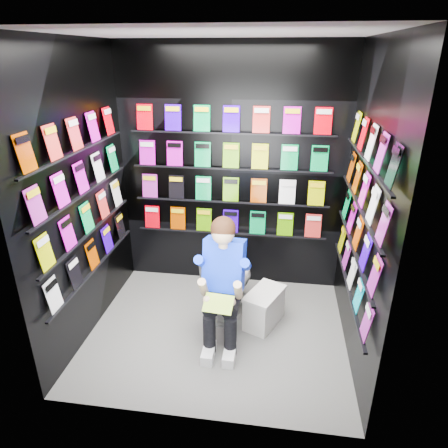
# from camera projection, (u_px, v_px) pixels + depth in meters

# --- Properties ---
(floor) EXTENTS (2.40, 2.40, 0.00)m
(floor) POSITION_uv_depth(u_px,v_px,m) (217.00, 331.00, 3.84)
(floor) COLOR slate
(floor) RESTS_ON ground
(ceiling) EXTENTS (2.40, 2.40, 0.00)m
(ceiling) POSITION_uv_depth(u_px,v_px,m) (215.00, 33.00, 2.81)
(ceiling) COLOR white
(ceiling) RESTS_ON floor
(wall_back) EXTENTS (2.40, 0.04, 2.60)m
(wall_back) POSITION_uv_depth(u_px,v_px,m) (231.00, 172.00, 4.24)
(wall_back) COLOR black
(wall_back) RESTS_ON floor
(wall_front) EXTENTS (2.40, 0.04, 2.60)m
(wall_front) POSITION_uv_depth(u_px,v_px,m) (190.00, 262.00, 2.42)
(wall_front) COLOR black
(wall_front) RESTS_ON floor
(wall_left) EXTENTS (0.04, 2.00, 2.60)m
(wall_left) POSITION_uv_depth(u_px,v_px,m) (81.00, 198.00, 3.48)
(wall_left) COLOR black
(wall_left) RESTS_ON floor
(wall_right) EXTENTS (0.04, 2.00, 2.60)m
(wall_right) POSITION_uv_depth(u_px,v_px,m) (365.00, 213.00, 3.17)
(wall_right) COLOR black
(wall_right) RESTS_ON floor
(comics_back) EXTENTS (2.10, 0.06, 1.37)m
(comics_back) POSITION_uv_depth(u_px,v_px,m) (231.00, 173.00, 4.21)
(comics_back) COLOR red
(comics_back) RESTS_ON wall_back
(comics_left) EXTENTS (0.06, 1.70, 1.37)m
(comics_left) POSITION_uv_depth(u_px,v_px,m) (84.00, 198.00, 3.48)
(comics_left) COLOR red
(comics_left) RESTS_ON wall_left
(comics_right) EXTENTS (0.06, 1.70, 1.37)m
(comics_right) POSITION_uv_depth(u_px,v_px,m) (361.00, 212.00, 3.17)
(comics_right) COLOR red
(comics_right) RESTS_ON wall_right
(toilet) EXTENTS (0.50, 0.79, 0.73)m
(toilet) POSITION_uv_depth(u_px,v_px,m) (230.00, 280.00, 4.01)
(toilet) COLOR white
(toilet) RESTS_ON floor
(longbox) EXTENTS (0.40, 0.50, 0.33)m
(longbox) POSITION_uv_depth(u_px,v_px,m) (264.00, 309.00, 3.90)
(longbox) COLOR silver
(longbox) RESTS_ON floor
(longbox_lid) EXTENTS (0.43, 0.53, 0.03)m
(longbox_lid) POSITION_uv_depth(u_px,v_px,m) (265.00, 294.00, 3.82)
(longbox_lid) COLOR silver
(longbox_lid) RESTS_ON longbox
(reader) EXTENTS (0.55, 0.75, 1.30)m
(reader) POSITION_uv_depth(u_px,v_px,m) (224.00, 265.00, 3.52)
(reader) COLOR #0A2EF0
(reader) RESTS_ON toilet
(held_comic) EXTENTS (0.26, 0.17, 0.10)m
(held_comic) POSITION_uv_depth(u_px,v_px,m) (218.00, 304.00, 3.26)
(held_comic) COLOR green
(held_comic) RESTS_ON reader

